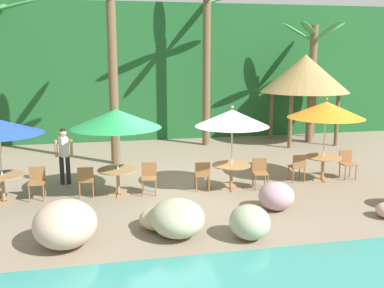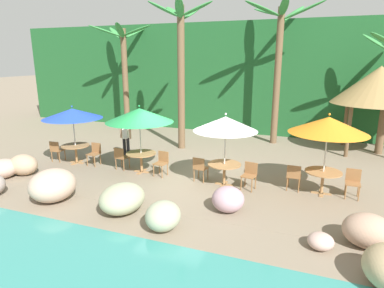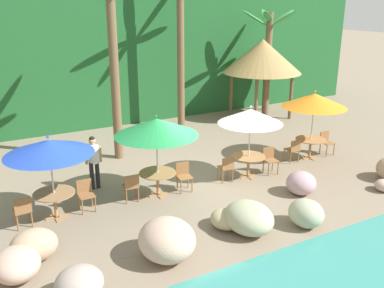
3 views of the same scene
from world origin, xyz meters
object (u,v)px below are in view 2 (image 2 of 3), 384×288
Objects in this scene: palm_tree_second at (181,58)px; palm_tree_third at (279,52)px; dining_table_blue at (76,148)px; palapa_hut at (379,85)px; chair_green_seaward at (162,162)px; chair_green_inland at (121,157)px; dining_table_green at (141,156)px; dining_table_orange at (323,175)px; chair_orange_seaward at (353,181)px; umbrella_blue at (72,114)px; waiter_in_white at (126,135)px; chair_orange_inland at (294,175)px; dining_table_white at (224,167)px; chair_white_seaward at (250,174)px; umbrella_white at (225,124)px; chair_blue_seaward at (95,152)px; chair_white_inland at (200,167)px; umbrella_green at (139,115)px; umbrella_orange at (328,125)px; chair_blue_inland at (56,150)px; palm_tree_nearest at (124,61)px.

palm_tree_third is (3.91, 2.49, 0.26)m from palm_tree_second.
palapa_hut reaches higher than dining_table_blue.
chair_green_seaward is 1.71m from chair_green_inland.
chair_green_inland is (-0.85, -0.03, -0.10)m from dining_table_green.
dining_table_orange is 0.86m from chair_orange_seaward.
umbrella_blue reaches higher than dining_table_green.
dining_table_blue and dining_table_green have the same top height.
umbrella_blue is 2.26m from waiter_in_white.
chair_orange_inland is 0.23× the size of palapa_hut.
umbrella_blue reaches higher than waiter_in_white.
dining_table_white is 0.17× the size of palm_tree_second.
palm_tree_third is at bearing 41.25° from umbrella_blue.
chair_white_seaward is 0.51× the size of waiter_in_white.
dining_table_white is at bearing 14.04° from umbrella_white.
umbrella_white is at bearing -129.90° from palapa_hut.
palm_tree_second reaches higher than umbrella_white.
chair_white_seaward is at bearing -169.79° from dining_table_orange.
chair_blue_seaward is at bearing 177.27° from chair_white_seaward.
chair_white_inland is at bearing -3.30° from chair_blue_seaward.
umbrella_green reaches higher than dining_table_blue.
umbrella_orange is 1.57m from dining_table_orange.
dining_table_white is (6.19, -0.18, -1.40)m from umbrella_blue.
chair_blue_inland reaches higher than dining_table_orange.
palm_tree_nearest reaches higher than chair_white_seaward.
umbrella_orange is at bearing 2.55° from chair_green_seaward.
palm_tree_nearest is 3.46× the size of waiter_in_white.
chair_blue_seaward is at bearing 177.24° from dining_table_white.
umbrella_green is 7.29m from chair_orange_seaward.
chair_blue_inland is 6.54m from palm_tree_second.
umbrella_green reaches higher than waiter_in_white.
chair_white_inland is at bearing -1.92° from umbrella_blue.
palm_tree_second reaches higher than umbrella_orange.
palm_tree_third is (7.84, 6.30, 3.85)m from chair_blue_inland.
palm_tree_second is at bearing 150.63° from dining_table_orange.
dining_table_green is at bearing 176.46° from chair_white_inland.
waiter_in_white is (-1.50, 1.39, 0.37)m from dining_table_green.
chair_orange_inland is at bearing -176.08° from umbrella_orange.
umbrella_blue is at bearing 178.25° from chair_white_seaward.
umbrella_white reaches higher than dining_table_blue.
umbrella_orange is (2.19, 0.39, 1.67)m from chair_white_seaward.
umbrella_green is 3.55m from dining_table_white.
chair_orange_seaward is at bearing 4.37° from dining_table_orange.
chair_orange_inland is (-1.71, -0.12, 0.00)m from chair_orange_seaward.
chair_orange_seaward reaches higher than dining_table_white.
palapa_hut is at bearing 50.10° from dining_table_white.
chair_blue_seaward is 0.15× the size of palm_tree_nearest.
dining_table_green is at bearing -54.58° from palm_tree_nearest.
chair_orange_seaward is at bearing 6.19° from dining_table_white.
chair_orange_inland is 0.13× the size of palm_tree_second.
waiter_in_white is at bearing -155.16° from palapa_hut.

